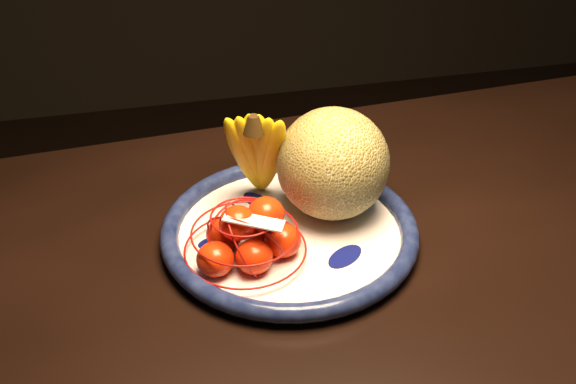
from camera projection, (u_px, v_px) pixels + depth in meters
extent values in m
cube|color=black|center=(494.00, 291.00, 0.90)|extent=(1.65, 1.06, 0.04)
cylinder|color=white|center=(290.00, 236.00, 0.95)|extent=(0.31, 0.31, 0.01)
torus|color=#091034|center=(290.00, 230.00, 0.94)|extent=(0.34, 0.34, 0.02)
cylinder|color=white|center=(290.00, 239.00, 0.95)|extent=(0.15, 0.15, 0.00)
ellipsoid|color=navy|center=(345.00, 256.00, 0.90)|extent=(0.13, 0.11, 0.00)
ellipsoid|color=navy|center=(257.00, 201.00, 1.00)|extent=(0.10, 0.11, 0.00)
ellipsoid|color=navy|center=(216.00, 242.00, 0.92)|extent=(0.10, 0.06, 0.00)
sphere|color=olive|center=(333.00, 164.00, 0.94)|extent=(0.15, 0.15, 0.15)
ellipsoid|color=yellow|center=(246.00, 152.00, 0.96)|extent=(0.09, 0.09, 0.16)
ellipsoid|color=yellow|center=(251.00, 151.00, 0.96)|extent=(0.08, 0.09, 0.16)
ellipsoid|color=yellow|center=(256.00, 151.00, 0.96)|extent=(0.06, 0.09, 0.16)
ellipsoid|color=yellow|center=(260.00, 151.00, 0.96)|extent=(0.05, 0.09, 0.16)
ellipsoid|color=yellow|center=(265.00, 152.00, 0.96)|extent=(0.03, 0.09, 0.16)
ellipsoid|color=yellow|center=(270.00, 153.00, 0.96)|extent=(0.05, 0.10, 0.16)
cone|color=black|center=(257.00, 104.00, 0.92)|extent=(0.03, 0.03, 0.02)
ellipsoid|color=#FF3912|center=(215.00, 259.00, 0.86)|extent=(0.05, 0.05, 0.04)
ellipsoid|color=#FF3912|center=(254.00, 257.00, 0.87)|extent=(0.05, 0.05, 0.04)
ellipsoid|color=#FF3912|center=(283.00, 240.00, 0.89)|extent=(0.05, 0.05, 0.04)
ellipsoid|color=#FF3912|center=(224.00, 234.00, 0.91)|extent=(0.05, 0.05, 0.04)
ellipsoid|color=#FF3912|center=(262.00, 225.00, 0.92)|extent=(0.05, 0.05, 0.04)
ellipsoid|color=#FF3912|center=(238.00, 223.00, 0.87)|extent=(0.05, 0.05, 0.04)
ellipsoid|color=#FF3912|center=(266.00, 214.00, 0.89)|extent=(0.05, 0.05, 0.04)
torus|color=#A3110C|center=(245.00, 249.00, 0.90)|extent=(0.16, 0.16, 0.00)
torus|color=#A3110C|center=(245.00, 232.00, 0.88)|extent=(0.14, 0.14, 0.00)
torus|color=#A3110C|center=(244.00, 217.00, 0.87)|extent=(0.09, 0.09, 0.00)
torus|color=#A3110C|center=(245.00, 240.00, 0.89)|extent=(0.11, 0.08, 0.09)
torus|color=#A3110C|center=(245.00, 240.00, 0.89)|extent=(0.06, 0.11, 0.09)
torus|color=#A3110C|center=(245.00, 240.00, 0.89)|extent=(0.11, 0.10, 0.09)
cube|color=white|center=(254.00, 221.00, 0.85)|extent=(0.08, 0.05, 0.01)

